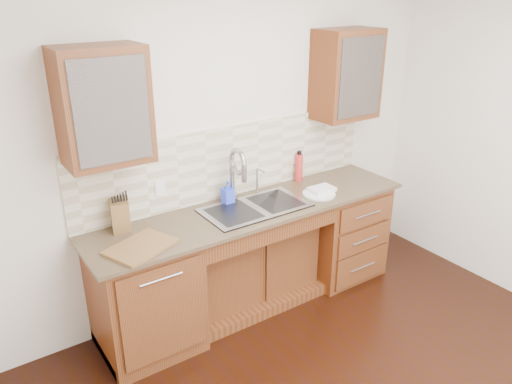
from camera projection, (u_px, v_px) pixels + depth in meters
wall_back at (228, 142)px, 4.05m from camera, size 4.00×0.10×2.70m
base_cabinet_left at (145, 296)px, 3.63m from camera, size 0.70×0.62×0.88m
base_cabinet_center at (247, 263)px, 4.23m from camera, size 1.20×0.44×0.70m
base_cabinet_right at (338, 229)px, 4.62m from camera, size 0.70×0.62×0.88m
countertop at (254, 209)px, 3.94m from camera, size 2.70×0.65×0.03m
backsplash at (233, 161)px, 4.06m from camera, size 2.70×0.02×0.59m
sink at (255, 218)px, 3.95m from camera, size 0.84×0.46×0.19m
faucet at (232, 177)px, 3.98m from camera, size 0.04×0.04×0.40m
filter_tap at (257, 180)px, 4.15m from camera, size 0.02×0.02×0.24m
upper_cabinet_left at (103, 106)px, 3.15m from camera, size 0.55×0.34×0.75m
upper_cabinet_right at (346, 74)px, 4.24m from camera, size 0.55×0.34×0.75m
outlet_left at (160, 188)px, 3.74m from camera, size 0.08×0.01×0.12m
outlet_right at (296, 157)px, 4.42m from camera, size 0.08×0.01×0.12m
soap_bottle at (228, 192)px, 3.97m from camera, size 0.09×0.09×0.19m
water_bottle at (299, 168)px, 4.41m from camera, size 0.08×0.08×0.25m
plate at (319, 194)px, 4.16m from camera, size 0.30×0.30×0.02m
dish_towel at (322, 189)px, 4.19m from camera, size 0.21×0.15×0.03m
knife_block at (120, 214)px, 3.56m from camera, size 0.17×0.23×0.23m
cutting_board at (141, 247)px, 3.32m from camera, size 0.52×0.45×0.02m
cup_left_a at (84, 116)px, 3.11m from camera, size 0.16×0.16×0.11m
cup_left_b at (124, 112)px, 3.24m from camera, size 0.12×0.12×0.09m
cup_right_a at (341, 82)px, 4.23m from camera, size 0.15×0.15×0.09m
cup_right_b at (350, 81)px, 4.29m from camera, size 0.11×0.11×0.09m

